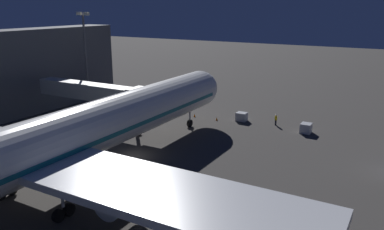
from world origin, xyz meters
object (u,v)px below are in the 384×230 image
at_px(apron_floodlight_mast, 85,52).
at_px(traffic_cone_nose_port, 217,119).
at_px(baggage_container_near_belt, 306,128).
at_px(airliner_at_gate, 49,145).
at_px(jet_bridge, 101,93).
at_px(baggage_container_mid_row, 242,117).
at_px(traffic_cone_nose_starboard, 195,115).
at_px(ground_crew_by_belt_loader, 276,119).

relative_size(apron_floodlight_mast, traffic_cone_nose_port, 32.59).
bearing_deg(apron_floodlight_mast, baggage_container_near_belt, -176.28).
bearing_deg(airliner_at_gate, jet_bridge, -59.92).
height_order(baggage_container_mid_row, traffic_cone_nose_starboard, baggage_container_mid_row).
bearing_deg(jet_bridge, baggage_container_near_belt, -154.96).
relative_size(baggage_container_near_belt, baggage_container_mid_row, 1.02).
bearing_deg(baggage_container_mid_row, jet_bridge, 39.62).
height_order(jet_bridge, baggage_container_near_belt, jet_bridge).
bearing_deg(jet_bridge, traffic_cone_nose_starboard, -126.92).
relative_size(apron_floodlight_mast, ground_crew_by_belt_loader, 9.74).
bearing_deg(traffic_cone_nose_port, baggage_container_near_belt, -177.29).
distance_m(jet_bridge, baggage_container_near_belt, 32.61).
bearing_deg(jet_bridge, traffic_cone_nose_port, -137.51).
bearing_deg(apron_floodlight_mast, jet_bridge, 141.39).
height_order(airliner_at_gate, ground_crew_by_belt_loader, airliner_at_gate).
height_order(ground_crew_by_belt_loader, traffic_cone_nose_starboard, ground_crew_by_belt_loader).
bearing_deg(baggage_container_mid_row, traffic_cone_nose_port, 26.59).
relative_size(airliner_at_gate, baggage_container_near_belt, 38.68).
relative_size(baggage_container_near_belt, traffic_cone_nose_starboard, 3.24).
distance_m(airliner_at_gate, jet_bridge, 23.76).
bearing_deg(baggage_container_mid_row, ground_crew_by_belt_loader, -175.87).
bearing_deg(traffic_cone_nose_starboard, traffic_cone_nose_port, 180.00).
bearing_deg(traffic_cone_nose_port, baggage_container_mid_row, -153.41).
relative_size(jet_bridge, traffic_cone_nose_starboard, 40.37).
bearing_deg(baggage_container_mid_row, traffic_cone_nose_starboard, 13.07).
height_order(ground_crew_by_belt_loader, traffic_cone_nose_port, ground_crew_by_belt_loader).
xyz_separation_m(jet_bridge, traffic_cone_nose_port, (-14.11, -12.92, -5.48)).
xyz_separation_m(apron_floodlight_mast, ground_crew_by_belt_loader, (-37.41, -4.40, -9.39)).
height_order(apron_floodlight_mast, baggage_container_mid_row, apron_floodlight_mast).
bearing_deg(traffic_cone_nose_starboard, baggage_container_near_belt, -177.90).
xyz_separation_m(apron_floodlight_mast, baggage_container_mid_row, (-31.50, -3.97, -9.68)).
relative_size(traffic_cone_nose_port, traffic_cone_nose_starboard, 1.00).
bearing_deg(baggage_container_mid_row, baggage_container_near_belt, 173.98).
height_order(jet_bridge, traffic_cone_nose_port, jet_bridge).
height_order(baggage_container_near_belt, traffic_cone_nose_starboard, baggage_container_near_belt).
xyz_separation_m(baggage_container_near_belt, ground_crew_by_belt_loader, (5.37, -1.62, 0.26)).
distance_m(baggage_container_near_belt, baggage_container_mid_row, 11.34).
height_order(airliner_at_gate, apron_floodlight_mast, airliner_at_gate).
xyz_separation_m(jet_bridge, apron_floodlight_mast, (13.59, -10.85, 4.65)).
bearing_deg(airliner_at_gate, apron_floodlight_mast, -50.93).
bearing_deg(apron_floodlight_mast, traffic_cone_nose_starboard, -174.93).
distance_m(ground_crew_by_belt_loader, traffic_cone_nose_port, 10.02).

